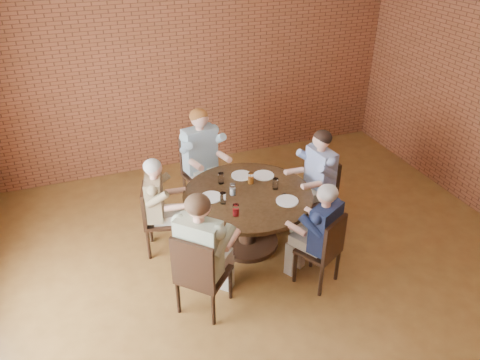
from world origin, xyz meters
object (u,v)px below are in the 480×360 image
object	(u,v)px
chair_b	(200,168)
chair_e	(325,249)
diner_a	(316,180)
diner_d	(203,253)
dining_table	(248,209)
diner_c	(160,207)
chair_a	(320,189)
diner_b	(203,159)
smartphone	(287,197)
diner_e	(320,235)
chair_c	(155,217)
chair_d	(199,273)

from	to	relation	value
chair_b	chair_e	world-z (taller)	chair_b
diner_a	diner_d	distance (m)	2.00
dining_table	diner_c	size ratio (longest dim) A/B	1.23
chair_a	chair_e	world-z (taller)	chair_a
diner_b	smartphone	distance (m)	1.48
diner_a	diner_e	xyz separation A→B (m)	(-0.49, -1.00, -0.04)
dining_table	diner_d	xyz separation A→B (m)	(-0.80, -0.82, 0.18)
chair_b	diner_c	size ratio (longest dim) A/B	0.78
chair_a	diner_a	size ratio (longest dim) A/B	0.70
diner_c	chair_c	bearing A→B (deg)	90.00
chair_a	diner_e	bearing A→B (deg)	-36.14
dining_table	diner_e	distance (m)	1.02
dining_table	diner_e	size ratio (longest dim) A/B	1.21
chair_a	chair_b	distance (m)	1.70
chair_a	chair_c	distance (m)	2.15
diner_b	diner_d	bearing A→B (deg)	-118.51
diner_b	chair_c	bearing A→B (deg)	-148.21
diner_c	diner_a	bearing A→B (deg)	-79.62
chair_e	diner_e	xyz separation A→B (m)	(-0.04, 0.07, 0.14)
diner_b	diner_a	bearing A→B (deg)	-51.39
diner_a	diner_b	bearing A→B (deg)	-135.75
chair_a	smartphone	bearing A→B (deg)	-68.33
dining_table	chair_b	distance (m)	1.22
diner_e	diner_c	bearing A→B (deg)	-66.46
chair_b	diner_b	size ratio (longest dim) A/B	0.69
chair_a	diner_c	bearing A→B (deg)	-100.58
chair_e	chair_c	bearing A→B (deg)	-66.52
chair_b	diner_a	bearing A→B (deg)	-53.52
chair_a	smartphone	world-z (taller)	chair_a
chair_c	chair_b	bearing A→B (deg)	-27.27
dining_table	smartphone	world-z (taller)	smartphone
diner_c	chair_d	size ratio (longest dim) A/B	1.28
diner_e	chair_e	bearing A→B (deg)	90.00
diner_b	diner_d	world-z (taller)	diner_b
chair_e	diner_c	bearing A→B (deg)	-67.37
diner_e	chair_c	bearing A→B (deg)	-65.61
chair_a	smartphone	size ratio (longest dim) A/B	6.44
dining_table	chair_a	world-z (taller)	chair_a
diner_d	chair_e	size ratio (longest dim) A/B	1.56
chair_a	diner_d	xyz separation A→B (m)	(-1.86, -0.93, 0.20)
dining_table	diner_b	xyz separation A→B (m)	(-0.23, 1.10, 0.18)
diner_c	diner_d	size ratio (longest dim) A/B	0.89
diner_a	chair_c	xyz separation A→B (m)	(-2.05, 0.18, -0.19)
dining_table	smartphone	distance (m)	0.52
diner_a	diner_c	world-z (taller)	diner_a
chair_b	diner_e	world-z (taller)	diner_e
chair_a	diner_c	world-z (taller)	diner_c
dining_table	chair_a	size ratio (longest dim) A/B	1.63
diner_b	diner_e	xyz separation A→B (m)	(0.72, -1.99, -0.07)
chair_a	chair_d	xyz separation A→B (m)	(-1.93, -1.00, 0.02)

